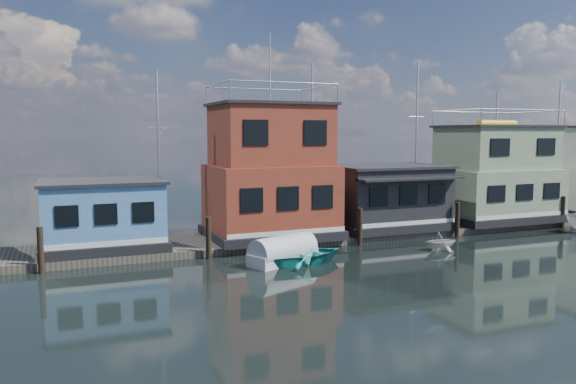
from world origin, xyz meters
name	(u,v)px	position (x,y,z in m)	size (l,w,h in m)	color
ground	(536,276)	(0.00, 0.00, 0.00)	(160.00, 160.00, 0.00)	black
dock	(392,230)	(0.00, 12.00, 0.20)	(48.00, 5.00, 0.40)	#595147
houseboat_blue	(103,215)	(-18.00, 12.00, 2.21)	(6.40, 4.90, 3.66)	black
houseboat_red	(270,174)	(-8.50, 12.00, 4.10)	(7.40, 5.90, 11.86)	black
houseboat_dark	(386,197)	(-0.50, 11.98, 2.42)	(7.40, 6.10, 4.06)	black
houseboat_green	(495,175)	(8.50, 12.00, 3.55)	(8.40, 5.90, 7.03)	black
pilings	(413,223)	(-0.33, 9.20, 1.10)	(42.28, 0.28, 2.20)	#2D2116
background_masts	(403,146)	(4.76, 18.00, 5.55)	(36.40, 0.16, 12.00)	silver
dinghy_teal	(305,254)	(-8.73, 6.40, 0.43)	(3.00, 4.20, 0.87)	teal
dinghy_white	(440,241)	(-0.48, 6.34, 0.52)	(1.70, 1.97, 1.04)	silver
tarp_runabout	(283,252)	(-9.80, 6.77, 0.56)	(3.99, 2.75, 1.51)	silver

